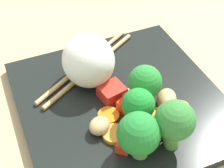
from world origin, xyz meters
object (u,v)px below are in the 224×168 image
Objects in this scene: rice_mound at (88,60)px; chopstick_pair at (88,66)px; broccoli_floret_3 at (145,82)px; carrot_slice_5 at (114,134)px; square_plate at (121,102)px.

chopstick_pair is at bearing 163.48° from rice_mound.
broccoli_floret_3 is 8.14cm from carrot_slice_5.
broccoli_floret_3 reaches higher than square_plate.
carrot_slice_5 is at bearing -60.77° from broccoli_floret_3.
rice_mound is at bearing -154.88° from square_plate.
carrot_slice_5 reaches higher than square_plate.
broccoli_floret_3 is at bearing 51.78° from square_plate.
square_plate is 8.54cm from chopstick_pair.
broccoli_floret_3 is at bearing 119.23° from carrot_slice_5.
chopstick_pair is at bearing -157.07° from broccoli_floret_3.
square_plate is at bearing 145.99° from carrot_slice_5.
carrot_slice_5 is (11.11, -1.19, -3.63)cm from rice_mound.
chopstick_pair reaches higher than carrot_slice_5.
square_plate is 6.84cm from carrot_slice_5.
square_plate is 4.50× the size of broccoli_floret_3.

